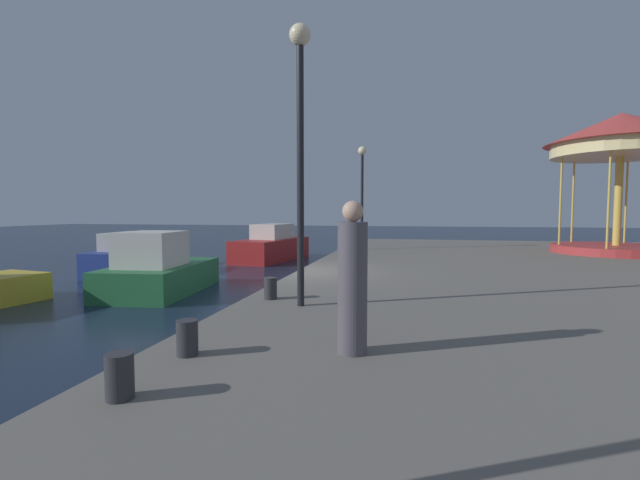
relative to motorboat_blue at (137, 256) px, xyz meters
The scene contains 12 objects.
ground_plane 8.77m from the motorboat_blue, 27.76° to the right, with size 120.00×120.00×0.00m, color #162338.
quay_dock 16.01m from the motorboat_blue, 14.74° to the right, with size 15.49×28.45×0.80m, color slate.
motorboat_blue is the anchor object (origin of this frame).
motorboat_red 6.39m from the motorboat_blue, 51.35° to the left, with size 2.74×5.15×1.79m.
motorboat_green 5.26m from the motorboat_blue, 48.92° to the right, with size 2.55×4.31×1.84m.
carousel 19.26m from the motorboat_blue, 10.13° to the left, with size 5.36×5.36×5.35m.
lamp_post_mid_promenade 12.67m from the motorboat_blue, 43.05° to the right, with size 0.36×0.36×4.72m.
lamp_post_far_end 9.72m from the motorboat_blue, 19.29° to the left, with size 0.36×0.36×4.35m.
bollard_center 13.89m from the motorboat_blue, 53.18° to the right, with size 0.24×0.24×0.40m, color #2D2D33.
bollard_south 14.85m from the motorboat_blue, 55.88° to the right, with size 0.24×0.24×0.40m, color #2D2D33.
bollard_north 11.42m from the motorboat_blue, 43.81° to the right, with size 0.24×0.24×0.40m, color #2D2D33.
person_near_carousel 14.73m from the motorboat_blue, 46.43° to the right, with size 0.34×0.34×1.74m.
Camera 1 is at (3.05, -11.47, 2.42)m, focal length 24.58 mm.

